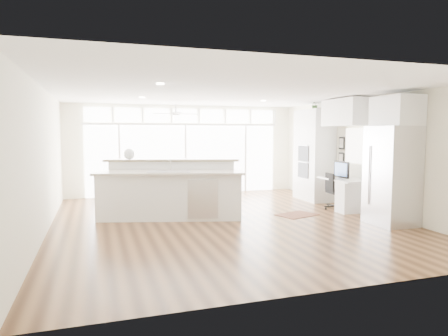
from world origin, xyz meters
name	(u,v)px	position (x,y,z in m)	size (l,w,h in m)	color
floor	(225,221)	(0.00, 0.00, -0.01)	(7.00, 8.00, 0.02)	#442814
ceiling	(225,92)	(0.00, 0.00, 2.70)	(7.00, 8.00, 0.02)	white
wall_back	(185,150)	(0.00, 4.00, 1.35)	(7.00, 0.04, 2.70)	white
wall_front	(333,177)	(0.00, -4.00, 1.35)	(7.00, 0.04, 2.70)	white
wall_left	(44,161)	(-3.50, 0.00, 1.35)	(0.04, 8.00, 2.70)	white
wall_right	(366,155)	(3.50, 0.00, 1.35)	(0.04, 8.00, 2.70)	white
glass_wall	(185,160)	(0.00, 3.94, 1.05)	(5.80, 0.06, 2.08)	white
transom_row	(185,116)	(0.00, 3.94, 2.38)	(5.90, 0.06, 0.40)	white
desk_window	(357,146)	(3.46, 0.30, 1.55)	(0.04, 0.85, 0.85)	white
ceiling_fan	(176,110)	(-0.50, 2.80, 2.48)	(1.16, 1.16, 0.32)	silver
recessed_lights	(223,94)	(0.00, 0.20, 2.68)	(3.40, 3.00, 0.02)	white
oven_cabinet	(314,155)	(3.17, 1.80, 1.25)	(0.64, 1.20, 2.50)	white
desk_nook	(344,194)	(3.13, 0.30, 0.38)	(0.72, 1.30, 0.76)	white
upper_cabinets	(347,112)	(3.17, 0.30, 2.35)	(0.64, 1.30, 0.64)	white
refrigerator	(392,176)	(3.11, -1.35, 1.00)	(0.76, 0.90, 2.00)	silver
fridge_cabinet	(397,111)	(3.17, -1.35, 2.30)	(0.64, 0.90, 0.60)	white
framed_photos	(342,151)	(3.46, 0.92, 1.40)	(0.06, 0.22, 0.80)	black
kitchen_island	(170,189)	(-1.07, 0.61, 0.63)	(3.19, 1.20, 1.27)	white
rug	(297,215)	(1.73, 0.06, 0.01)	(0.86, 0.62, 0.01)	#3B1C13
office_chair	(338,191)	(3.00, 0.38, 0.44)	(0.46, 0.42, 0.88)	black
fishbowl	(129,154)	(-1.88, 1.25, 1.39)	(0.25, 0.25, 0.25)	white
monitor	(342,169)	(3.05, 0.30, 0.98)	(0.09, 0.54, 0.45)	black
keyboard	(335,179)	(2.88, 0.30, 0.77)	(0.12, 0.31, 0.02)	silver
potted_plant	(315,106)	(3.17, 1.80, 2.61)	(0.25, 0.28, 0.22)	#375F28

